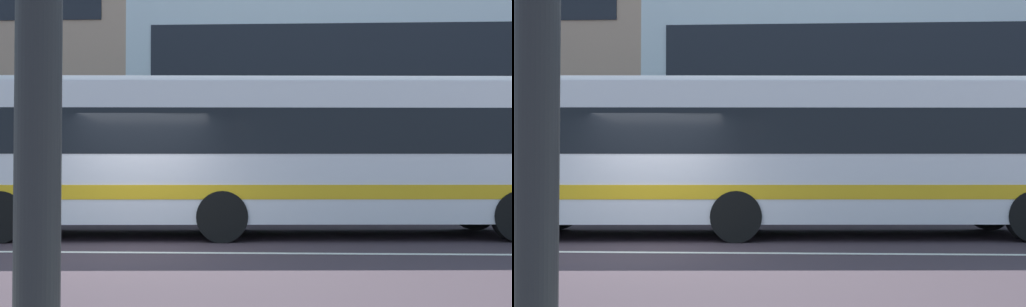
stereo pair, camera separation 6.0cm
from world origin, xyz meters
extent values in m
plane|color=#392D34|center=(0.00, 0.00, 0.00)|extent=(160.00, 160.00, 0.00)
cube|color=silver|center=(0.00, 0.00, 0.00)|extent=(60.00, 0.16, 0.01)
cube|color=#285229|center=(-1.00, 6.58, 0.58)|extent=(20.76, 1.10, 1.16)
cube|color=silver|center=(8.39, 14.89, 4.70)|extent=(22.22, 9.02, 9.41)
cube|color=black|center=(8.39, 10.36, 5.46)|extent=(20.44, 0.04, 1.88)
cube|color=silver|center=(2.23, 2.60, 1.74)|extent=(12.12, 3.08, 2.79)
cube|color=black|center=(2.23, 2.60, 2.16)|extent=(11.40, 3.06, 0.89)
cube|color=gold|center=(2.23, 2.60, 0.98)|extent=(11.88, 3.09, 0.28)
cube|color=white|center=(2.23, 2.60, 3.20)|extent=(11.62, 2.66, 0.12)
cylinder|color=black|center=(7.17, 3.99, 0.50)|extent=(1.01, 0.33, 1.00)
cylinder|color=black|center=(1.42, 3.69, 0.50)|extent=(1.01, 0.33, 1.00)
cylinder|color=black|center=(1.54, 1.43, 0.50)|extent=(1.01, 0.33, 1.00)
cylinder|color=black|center=(-2.83, 3.48, 0.50)|extent=(1.01, 0.33, 1.00)
cylinder|color=black|center=(-2.71, 1.21, 0.50)|extent=(1.01, 0.33, 1.00)
camera|label=1|loc=(2.65, -10.11, 1.46)|focal=41.90mm
camera|label=2|loc=(2.71, -10.11, 1.46)|focal=41.90mm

